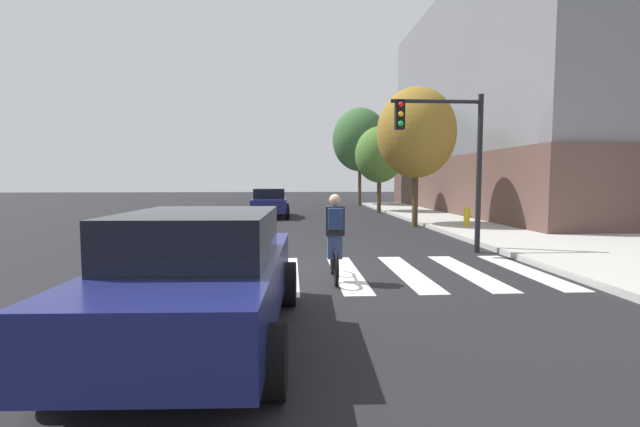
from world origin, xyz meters
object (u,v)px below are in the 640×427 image
object	(u,v)px
fire_hydrant	(467,216)
street_tree_near	(416,133)
traffic_light_near	(449,145)
street_tree_far	(360,140)
street_tree_mid	(379,155)
cyclist	(335,238)
sedan_near	(203,275)
sedan_mid	(270,202)

from	to	relation	value
fire_hydrant	street_tree_near	distance (m)	3.94
traffic_light_near	street_tree_far	xyz separation A→B (m)	(0.95, 21.39, 2.04)
fire_hydrant	street_tree_mid	bearing A→B (deg)	101.07
street_tree_far	traffic_light_near	bearing A→B (deg)	-92.55
street_tree_near	street_tree_mid	distance (m)	7.58
cyclist	sedan_near	bearing A→B (deg)	-121.93
fire_hydrant	cyclist	bearing A→B (deg)	-125.60
street_tree_mid	street_tree_far	distance (m)	7.46
sedan_mid	street_tree_near	distance (m)	8.70
cyclist	street_tree_near	world-z (taller)	street_tree_near
street_tree_mid	sedan_near	bearing A→B (deg)	-107.03
traffic_light_near	street_tree_mid	bearing A→B (deg)	86.10
street_tree_near	cyclist	bearing A→B (deg)	-114.08
street_tree_far	cyclist	bearing A→B (deg)	-99.92
traffic_light_near	street_tree_far	bearing A→B (deg)	87.45
sedan_near	traffic_light_near	world-z (taller)	traffic_light_near
sedan_mid	street_tree_far	xyz separation A→B (m)	(6.24, 9.68, 4.13)
sedan_near	street_tree_mid	bearing A→B (deg)	72.97
sedan_mid	cyclist	xyz separation A→B (m)	(1.96, -14.80, 0.07)
sedan_near	street_tree_far	xyz separation A→B (m)	(6.19, 27.54, 4.08)
sedan_mid	cyclist	size ratio (longest dim) A/B	2.54
street_tree_far	fire_hydrant	bearing A→B (deg)	-83.87
traffic_light_near	sedan_near	bearing A→B (deg)	-130.42
cyclist	fire_hydrant	xyz separation A→B (m)	(6.01, 8.39, -0.31)
street_tree_near	sedan_near	bearing A→B (deg)	-116.08
street_tree_mid	street_tree_far	world-z (taller)	street_tree_far
sedan_mid	street_tree_near	bearing A→B (deg)	-39.71
sedan_near	cyclist	size ratio (longest dim) A/B	2.73
traffic_light_near	street_tree_far	world-z (taller)	street_tree_far
sedan_mid	traffic_light_near	distance (m)	13.02
sedan_mid	fire_hydrant	distance (m)	10.23
street_tree_near	street_tree_mid	world-z (taller)	street_tree_near
sedan_mid	street_tree_mid	bearing A→B (deg)	20.76
cyclist	fire_hydrant	size ratio (longest dim) A/B	2.19
street_tree_mid	street_tree_far	bearing A→B (deg)	90.08
street_tree_near	street_tree_far	size ratio (longest dim) A/B	0.79
fire_hydrant	street_tree_far	distance (m)	16.76
sedan_mid	fire_hydrant	xyz separation A→B (m)	(7.97, -6.41, -0.24)
street_tree_near	street_tree_far	bearing A→B (deg)	90.04
street_tree_near	street_tree_far	xyz separation A→B (m)	(-0.01, 14.87, 1.03)
street_tree_near	sedan_mid	bearing A→B (deg)	140.29
fire_hydrant	street_tree_near	size ratio (longest dim) A/B	0.14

